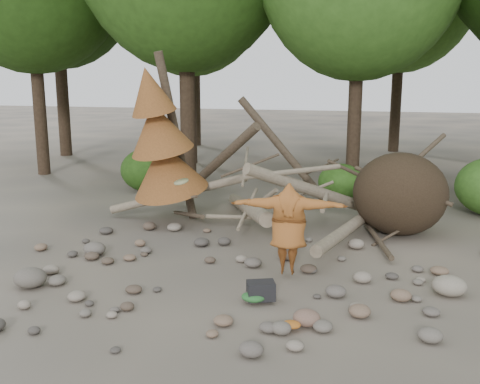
% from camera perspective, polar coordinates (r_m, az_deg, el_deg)
% --- Properties ---
extents(ground, '(120.00, 120.00, 0.00)m').
position_cam_1_polar(ground, '(9.73, 0.10, -10.01)').
color(ground, '#514C44').
rests_on(ground, ground).
extents(deadfall_pile, '(8.55, 5.24, 3.30)m').
position_cam_1_polar(deadfall_pile, '(13.15, 14.15, -0.27)').
color(deadfall_pile, '#332619').
rests_on(deadfall_pile, ground).
extents(dead_conifer, '(2.06, 2.16, 4.35)m').
position_cam_1_polar(dead_conifer, '(13.42, -8.36, 5.21)').
color(dead_conifer, '#4C3F30').
rests_on(dead_conifer, ground).
extents(bush_left, '(1.80, 1.80, 1.44)m').
position_cam_1_polar(bush_left, '(18.06, -9.79, 2.35)').
color(bush_left, '#274E14').
rests_on(bush_left, ground).
extents(bush_mid, '(1.40, 1.40, 1.12)m').
position_cam_1_polar(bush_mid, '(16.82, 10.70, 1.08)').
color(bush_mid, '#33631C').
rests_on(bush_mid, ground).
extents(frisbee_thrower, '(3.26, 0.87, 1.74)m').
position_cam_1_polar(frisbee_thrower, '(9.92, 5.16, -3.89)').
color(frisbee_thrower, '#955221').
rests_on(frisbee_thrower, ground).
extents(backpack, '(0.54, 0.46, 0.30)m').
position_cam_1_polar(backpack, '(9.01, 2.24, -10.81)').
color(backpack, black).
rests_on(backpack, ground).
extents(cloth_green, '(0.40, 0.33, 0.15)m').
position_cam_1_polar(cloth_green, '(8.98, 1.43, -11.42)').
color(cloth_green, '#28652C').
rests_on(cloth_green, ground).
extents(cloth_orange, '(0.28, 0.23, 0.10)m').
position_cam_1_polar(cloth_orange, '(8.14, 5.50, -14.21)').
color(cloth_orange, '#A75B1C').
rests_on(cloth_orange, ground).
extents(boulder_front_left, '(0.59, 0.53, 0.35)m').
position_cam_1_polar(boulder_front_left, '(10.32, -21.48, -8.50)').
color(boulder_front_left, '#625B52').
rests_on(boulder_front_left, ground).
extents(boulder_front_right, '(0.42, 0.37, 0.25)m').
position_cam_1_polar(boulder_front_right, '(8.29, 7.12, -13.17)').
color(boulder_front_right, '#7D5E4E').
rests_on(boulder_front_right, ground).
extents(boulder_mid_right, '(0.58, 0.52, 0.35)m').
position_cam_1_polar(boulder_mid_right, '(9.95, 21.42, -9.28)').
color(boulder_mid_right, gray).
rests_on(boulder_mid_right, ground).
extents(boulder_mid_left, '(0.47, 0.43, 0.28)m').
position_cam_1_polar(boulder_mid_left, '(11.74, -15.27, -5.85)').
color(boulder_mid_left, '#675F56').
rests_on(boulder_mid_left, ground).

